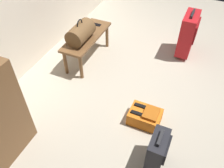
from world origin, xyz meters
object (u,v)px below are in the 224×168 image
object	(u,v)px
bench	(87,39)
backpack_orange	(145,116)
suitcase_small_charcoal	(158,149)
suitcase_upright_red	(188,34)
cell_phone	(96,25)
duffel_bag_brown	(81,33)

from	to	relation	value
bench	backpack_orange	bearing A→B (deg)	-123.99
suitcase_small_charcoal	suitcase_upright_red	bearing A→B (deg)	3.55
cell_phone	backpack_orange	distance (m)	1.73
duffel_bag_brown	suitcase_small_charcoal	world-z (taller)	duffel_bag_brown
suitcase_small_charcoal	cell_phone	bearing A→B (deg)	42.74
cell_phone	suitcase_small_charcoal	bearing A→B (deg)	-137.26
bench	duffel_bag_brown	xyz separation A→B (m)	(-0.15, -0.00, 0.20)
suitcase_upright_red	suitcase_small_charcoal	size ratio (longest dim) A/B	1.58
backpack_orange	suitcase_upright_red	bearing A→B (deg)	-5.02
suitcase_upright_red	duffel_bag_brown	bearing A→B (deg)	124.21
cell_phone	suitcase_small_charcoal	size ratio (longest dim) A/B	0.31
backpack_orange	duffel_bag_brown	bearing A→B (deg)	61.17
bench	suitcase_upright_red	xyz separation A→B (m)	(0.78, -1.37, 0.01)
duffel_bag_brown	backpack_orange	bearing A→B (deg)	-118.83
suitcase_small_charcoal	backpack_orange	bearing A→B (deg)	30.39
bench	cell_phone	size ratio (longest dim) A/B	6.94
bench	backpack_orange	distance (m)	1.51
bench	suitcase_upright_red	distance (m)	1.58
cell_phone	backpack_orange	xyz separation A→B (m)	(-1.17, -1.23, -0.35)
duffel_bag_brown	bench	bearing A→B (deg)	0.00
suitcase_small_charcoal	backpack_orange	xyz separation A→B (m)	(0.46, 0.27, -0.15)
cell_phone	bench	bearing A→B (deg)	-179.33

